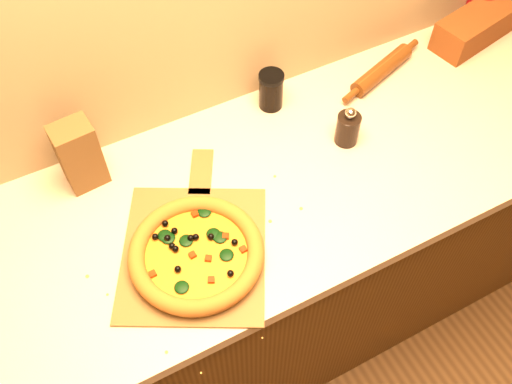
% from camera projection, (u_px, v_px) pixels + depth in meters
% --- Properties ---
extents(cabinet, '(2.80, 0.65, 0.86)m').
position_uv_depth(cabinet, '(244.00, 278.00, 1.88)').
color(cabinet, '#4A2D0F').
rests_on(cabinet, ground).
extents(countertop, '(2.84, 0.68, 0.04)m').
position_uv_depth(countertop, '(241.00, 199.00, 1.51)').
color(countertop, '#BDAA93').
rests_on(countertop, cabinet).
extents(pizza_peel, '(0.49, 0.55, 0.01)m').
position_uv_depth(pizza_peel, '(194.00, 247.00, 1.40)').
color(pizza_peel, brown).
rests_on(pizza_peel, countertop).
extents(pizza, '(0.33, 0.33, 0.05)m').
position_uv_depth(pizza, '(196.00, 254.00, 1.36)').
color(pizza, '#AC6A2B').
rests_on(pizza, pizza_peel).
extents(pepper_grinder, '(0.07, 0.07, 0.12)m').
position_uv_depth(pepper_grinder, '(348.00, 128.00, 1.57)').
color(pepper_grinder, black).
rests_on(pepper_grinder, countertop).
extents(rolling_pin, '(0.35, 0.14, 0.05)m').
position_uv_depth(rolling_pin, '(382.00, 70.00, 1.74)').
color(rolling_pin, '#56290E').
rests_on(rolling_pin, countertop).
extents(coffee_canister, '(0.10, 0.10, 0.13)m').
position_uv_depth(coffee_canister, '(483.00, 0.00, 1.88)').
color(coffee_canister, silver).
rests_on(coffee_canister, countertop).
extents(bread_bag, '(0.38, 0.19, 0.10)m').
position_uv_depth(bread_bag, '(482.00, 23.00, 1.84)').
color(bread_bag, '#632A12').
rests_on(bread_bag, countertop).
extents(paper_bag, '(0.11, 0.09, 0.20)m').
position_uv_depth(paper_bag, '(79.00, 155.00, 1.45)').
color(paper_bag, brown).
rests_on(paper_bag, countertop).
extents(dark_jar, '(0.07, 0.07, 0.12)m').
position_uv_depth(dark_jar, '(271.00, 90.00, 1.64)').
color(dark_jar, black).
rests_on(dark_jar, countertop).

